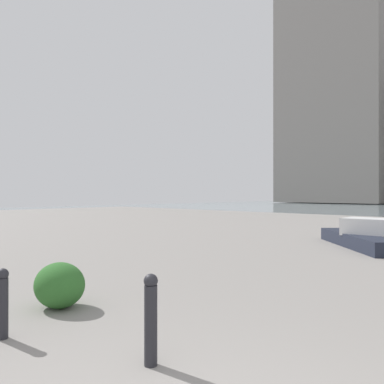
# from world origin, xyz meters

# --- Properties ---
(building_annex) EXTENTS (17.48, 13.78, 39.04)m
(building_annex) POSITION_xyz_m (27.21, -64.85, 18.48)
(building_annex) COLOR gray
(building_annex) RESTS_ON ground
(bollard_near) EXTENTS (0.13, 0.13, 0.83)m
(bollard_near) POSITION_xyz_m (1.35, -1.09, 0.43)
(bollard_near) COLOR #232328
(bollard_near) RESTS_ON ground
(bollard_mid) EXTENTS (0.13, 0.13, 0.76)m
(bollard_mid) POSITION_xyz_m (3.01, -0.41, 0.39)
(bollard_mid) COLOR #232328
(bollard_mid) RESTS_ON ground
(shrub_low) EXTENTS (0.73, 0.66, 0.62)m
(shrub_low) POSITION_xyz_m (3.63, -1.39, 0.31)
(shrub_low) COLOR #2D6628
(shrub_low) RESTS_ON ground
(boat) EXTENTS (3.91, 3.99, 0.95)m
(boat) POSITION_xyz_m (2.79, -10.60, 0.21)
(boat) COLOR #1E2333
(boat) RESTS_ON ground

